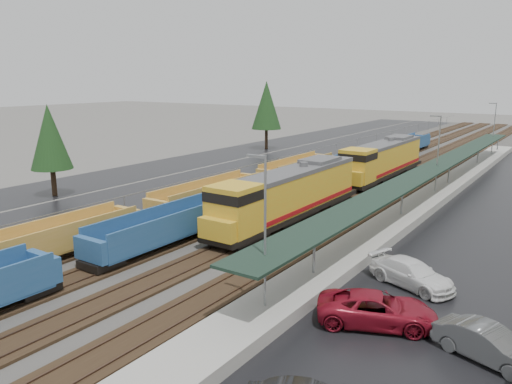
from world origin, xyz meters
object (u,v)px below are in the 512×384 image
locomotive_lead (287,194)px  parked_car_east_c (412,274)px  parked_car_east_e (489,345)px  locomotive_trail (382,160)px  parked_car_east_b (377,310)px  well_string_yellow (48,245)px  well_string_blue (246,202)px

locomotive_lead → parked_car_east_c: locomotive_lead is taller
parked_car_east_c → parked_car_east_e: 7.63m
locomotive_trail → parked_car_east_b: (12.19, -33.17, -1.61)m
parked_car_east_b → parked_car_east_c: size_ratio=1.10×
well_string_yellow → parked_car_east_b: size_ratio=13.91×
well_string_blue → parked_car_east_b: (16.19, -12.23, -0.39)m
locomotive_lead → well_string_blue: (-4.00, 0.06, -1.22)m
locomotive_trail → well_string_yellow: 37.75m
well_string_yellow → well_string_blue: size_ratio=0.76×
well_string_yellow → parked_car_east_e: bearing=7.5°
locomotive_trail → well_string_yellow: bearing=-102.2°
well_string_yellow → parked_car_east_b: (20.19, 3.71, -0.35)m
parked_car_east_c → parked_car_east_b: bearing=-159.4°
well_string_blue → parked_car_east_e: well_string_blue is taller
locomotive_lead → well_string_blue: locomotive_lead is taller
well_string_blue → parked_car_east_e: size_ratio=22.79×
well_string_yellow → locomotive_lead: bearing=63.3°
parked_car_east_b → parked_car_east_e: bearing=-117.0°
well_string_blue → parked_car_east_e: bearing=-30.9°
well_string_blue → parked_car_east_c: size_ratio=20.18×
locomotive_lead → parked_car_east_b: bearing=-45.0°
well_string_yellow → parked_car_east_c: size_ratio=15.33×
locomotive_trail → well_string_yellow: (-8.00, -36.88, -1.26)m
locomotive_lead → locomotive_trail: 21.00m
well_string_yellow → locomotive_trail: bearing=77.8°
parked_car_east_c → parked_car_east_e: parked_car_east_e is taller
well_string_yellow → parked_car_east_e: (25.12, 3.31, -0.39)m
well_string_blue → parked_car_east_b: size_ratio=18.32×
parked_car_east_b → parked_car_east_e: parked_car_east_b is taller
locomotive_lead → locomotive_trail: size_ratio=1.00×
parked_car_east_e → parked_car_east_b: bearing=104.0°
well_string_blue → parked_car_east_c: well_string_blue is taller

